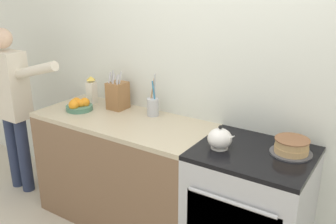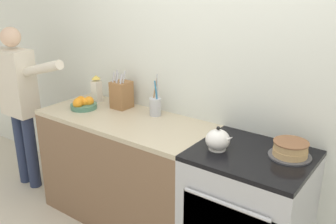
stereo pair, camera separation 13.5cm
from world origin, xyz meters
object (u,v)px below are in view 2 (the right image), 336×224
at_px(layer_cake, 290,150).
at_px(knife_block, 122,94).
at_px(utensil_crock, 155,106).
at_px(milk_carton, 97,89).
at_px(tea_kettle, 218,140).
at_px(fruit_bowl, 83,104).
at_px(stove_range, 247,215).
at_px(person_baker, 19,96).

height_order(layer_cake, knife_block, knife_block).
relative_size(knife_block, utensil_crock, 0.94).
bearing_deg(milk_carton, layer_cake, -1.95).
height_order(knife_block, milk_carton, knife_block).
height_order(tea_kettle, fruit_bowl, tea_kettle).
bearing_deg(fruit_bowl, milk_carton, 100.68).
relative_size(tea_kettle, knife_block, 0.59).
height_order(tea_kettle, milk_carton, milk_carton).
xyz_separation_m(stove_range, utensil_crock, (-0.91, 0.19, 0.53)).
bearing_deg(layer_cake, fruit_bowl, -175.32).
distance_m(knife_block, fruit_bowl, 0.33).
bearing_deg(fruit_bowl, knife_block, 41.38).
relative_size(knife_block, person_baker, 0.21).
xyz_separation_m(stove_range, fruit_bowl, (-1.50, -0.04, 0.49)).
height_order(knife_block, utensil_crock, utensil_crock).
distance_m(utensil_crock, person_baker, 1.35).
relative_size(tea_kettle, person_baker, 0.12).
height_order(layer_cake, fruit_bowl, fruit_bowl).
distance_m(stove_range, layer_cake, 0.54).
xyz_separation_m(stove_range, knife_block, (-1.25, 0.17, 0.56)).
xyz_separation_m(stove_range, milk_carton, (-1.53, 0.16, 0.56)).
bearing_deg(stove_range, person_baker, -175.69).
distance_m(knife_block, milk_carton, 0.28).
bearing_deg(stove_range, milk_carton, 174.17).
distance_m(layer_cake, utensil_crock, 1.12).
relative_size(fruit_bowl, person_baker, 0.14).
height_order(fruit_bowl, person_baker, person_baker).
bearing_deg(layer_cake, tea_kettle, -157.28).
distance_m(fruit_bowl, person_baker, 0.73).
distance_m(layer_cake, milk_carton, 1.74).
xyz_separation_m(layer_cake, utensil_crock, (-1.11, 0.09, 0.03)).
bearing_deg(utensil_crock, tea_kettle, -20.40).
bearing_deg(layer_cake, stove_range, -154.17).
xyz_separation_m(knife_block, person_baker, (-0.96, -0.34, -0.11)).
bearing_deg(layer_cake, milk_carton, 178.05).
relative_size(layer_cake, knife_block, 0.81).
bearing_deg(layer_cake, person_baker, -173.76).
xyz_separation_m(tea_kettle, fruit_bowl, (-1.29, 0.03, -0.02)).
bearing_deg(person_baker, milk_carton, 19.13).
height_order(layer_cake, milk_carton, milk_carton).
height_order(utensil_crock, person_baker, person_baker).
bearing_deg(fruit_bowl, tea_kettle, -1.36).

